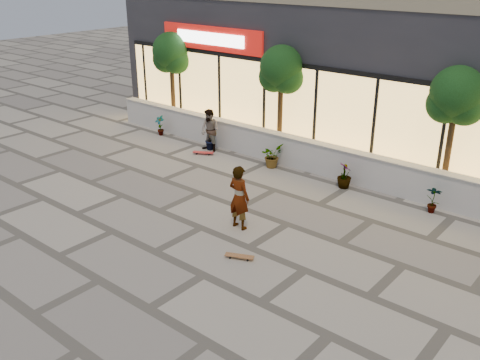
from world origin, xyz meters
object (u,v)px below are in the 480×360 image
Objects in this scene: skater_left at (210,131)px; skateboard_center at (239,256)px; skater_center at (239,197)px; tree_midwest at (281,72)px; skateboard_left at (203,152)px; tree_west at (171,55)px; tree_mideast at (456,99)px.

skateboard_center is at bearing -41.48° from skater_left.
skater_center is 2.44× the size of skateboard_center.
tree_midwest is 4.02m from skateboard_left.
skateboard_left is at bearing -28.20° from tree_west.
skater_center is at bearing -122.07° from tree_mideast.
skater_center is 1.80m from skateboard_center.
skater_left reaches higher than skateboard_left.
tree_west is 5.50m from tree_midwest.
skater_left is at bearing -39.04° from skater_center.
tree_midwest is 5.49× the size of skateboard_center.
skateboard_left is (3.43, -1.84, -2.91)m from tree_west.
tree_midwest is 1.00× the size of tree_mideast.
tree_west reaches higher than skateboard_left.
tree_mideast is 2.49× the size of skater_left.
tree_west is 2.25× the size of skater_center.
tree_mideast is at bearing 0.00° from tree_west.
skateboard_center is (9.16, -6.63, -2.92)m from tree_west.
tree_mideast is at bearing 0.00° from tree_midwest.
skater_left is 2.07× the size of skateboard_left.
skater_center is at bearing -39.48° from skater_left.
skater_center reaches higher than skater_left.
tree_midwest reaches higher than skateboard_left.
skater_center is 2.29× the size of skateboard_left.
skateboard_left is at bearing 115.59° from skateboard_center.
skater_left is (-2.12, -1.40, -2.20)m from tree_midwest.
tree_mideast is at bearing -120.97° from skater_center.
tree_mideast is 5.16× the size of skateboard_left.
skater_left is at bearing -170.22° from tree_mideast.
skateboard_center is 7.47m from skateboard_left.
tree_midwest is at bearing 180.00° from tree_mideast.
skateboard_left is (-2.07, -1.84, -2.91)m from tree_midwest.
tree_west is 1.00× the size of tree_midwest.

